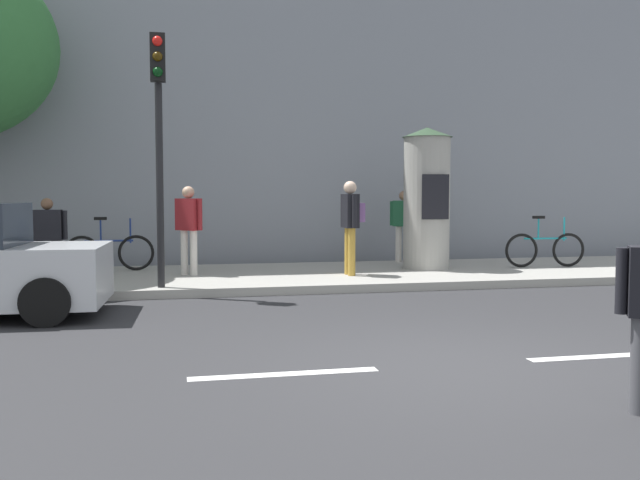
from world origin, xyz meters
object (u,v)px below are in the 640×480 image
Objects in this scene: traffic_light at (159,118)px; pedestrian_tallest at (404,220)px; pedestrian_in_dark_shirt at (48,234)px; bicycle_upright at (109,252)px; pedestrian_in_light_jacket at (189,222)px; bicycle_leaning at (545,249)px; pedestrian_near_pole at (351,219)px; poster_column at (427,198)px.

traffic_light is 6.54m from pedestrian_tallest.
pedestrian_in_dark_shirt is 2.06m from bicycle_upright.
pedestrian_in_light_jacket reaches higher than pedestrian_tallest.
pedestrian_in_light_jacket is at bearing 17.90° from pedestrian_in_dark_shirt.
pedestrian_in_light_jacket is at bearing -33.61° from bicycle_upright.
pedestrian_tallest is 3.11m from bicycle_leaning.
bicycle_leaning is at bearing 11.99° from traffic_light.
pedestrian_in_light_jacket is at bearing 167.33° from pedestrian_near_pole.
pedestrian_near_pole is 4.94m from bicycle_upright.
poster_column is at bearing 6.81° from pedestrian_in_dark_shirt.
pedestrian_tallest is at bearing 17.36° from pedestrian_in_dark_shirt.
pedestrian_tallest is at bearing 50.03° from pedestrian_near_pole.
pedestrian_in_dark_shirt reaches higher than bicycle_upright.
bicycle_leaning is at bearing -1.09° from pedestrian_in_light_jacket.
poster_column is 1.49m from pedestrian_tallest.
pedestrian_near_pole reaches higher than bicycle_upright.
bicycle_upright is (-1.06, 2.86, -2.38)m from traffic_light.
traffic_light is 2.77× the size of pedestrian_in_dark_shirt.
poster_column reaches higher than pedestrian_tallest.
traffic_light is 1.41× the size of poster_column.
pedestrian_in_dark_shirt is at bearing -162.64° from pedestrian_tallest.
bicycle_upright is at bearing 159.48° from pedestrian_near_pole.
poster_column is at bearing 174.93° from bicycle_leaning.
pedestrian_tallest is (7.26, 2.27, 0.11)m from pedestrian_in_dark_shirt.
pedestrian_in_light_jacket is (0.50, 1.83, -1.76)m from traffic_light.
traffic_light is at bearing -160.29° from poster_column.
traffic_light reaches higher than pedestrian_tallest.
pedestrian_near_pole is 1.01× the size of bicycle_upright.
pedestrian_near_pole reaches higher than pedestrian_tallest.
bicycle_leaning is at bearing -7.45° from bicycle_upright.
pedestrian_tallest is at bearing 90.02° from poster_column.
bicycle_upright is (-6.40, 0.95, -1.09)m from poster_column.
pedestrian_near_pole is (3.53, 1.15, -1.69)m from traffic_light.
poster_column is at bearing -8.41° from bicycle_upright.
bicycle_upright is (0.86, 1.81, -0.48)m from pedestrian_in_dark_shirt.
traffic_light is 4.07m from pedestrian_near_pole.
pedestrian_in_light_jacket reaches higher than bicycle_upright.
bicycle_leaning and bicycle_upright have the same top height.
pedestrian_in_light_jacket is 5.07m from pedestrian_tallest.
poster_column is at bearing 1.04° from pedestrian_in_light_jacket.
pedestrian_in_dark_shirt is 7.61m from pedestrian_tallest.
bicycle_leaning is (9.85, 0.64, -0.48)m from pedestrian_in_dark_shirt.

